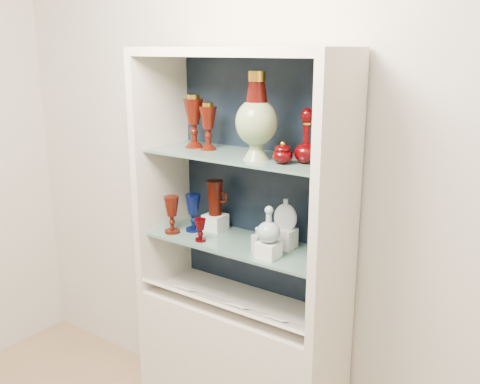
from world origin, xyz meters
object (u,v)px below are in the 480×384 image
Objects in this scene: lidded_bowl at (283,152)px; ruby_pitcher at (215,198)px; ruby_decanter_b at (306,137)px; clear_round_decanter at (269,225)px; pedestal_lamp_right at (208,126)px; cameo_medallion at (323,223)px; clear_square_bottle at (257,240)px; ruby_decanter_a at (307,133)px; ruby_goblet_tall at (172,215)px; flat_flask at (285,214)px; enamel_urn at (257,116)px; ruby_goblet_small at (200,230)px; cobalt_goblet at (193,213)px; pedestal_lamp_left at (194,121)px.

ruby_pitcher is at bearing 164.14° from lidded_bowl.
ruby_decanter_b is 0.41m from clear_round_decanter.
pedestal_lamp_right reaches higher than cameo_medallion.
pedestal_lamp_right is at bearing 167.59° from clear_square_bottle.
ruby_decanter_a is 1.38× the size of ruby_goblet_tall.
ruby_decanter_b is 1.09× the size of ruby_pitcher.
cameo_medallion is at bearing -25.29° from flat_flask.
enamel_urn is 3.88× the size of lidded_bowl.
enamel_urn is 3.03× the size of cameo_medallion.
ruby_goblet_small is at bearing -178.61° from flat_flask.
clear_square_bottle is at bearing -179.37° from lidded_bowl.
flat_flask is 0.14m from clear_round_decanter.
ruby_goblet_tall is at bearing -164.79° from ruby_decanter_b.
ruby_decanter_a is at bearing 0.49° from cobalt_goblet.
cameo_medallion is (0.12, -0.04, -0.35)m from ruby_decanter_b.
ruby_goblet_small is at bearing 176.01° from cameo_medallion.
ruby_decanter_b is at bearing -0.62° from flat_flask.
ruby_goblet_tall is 1.51× the size of cameo_medallion.
cameo_medallion is at bearing -8.04° from ruby_pitcher.
ruby_goblet_small is at bearing -81.34° from ruby_pitcher.
pedestal_lamp_right is 0.53m from ruby_decanter_a.
lidded_bowl is (0.55, -0.08, -0.08)m from pedestal_lamp_left.
ruby_goblet_small is 0.30m from clear_square_bottle.
cobalt_goblet is at bearing 173.38° from enamel_urn.
ruby_pitcher is (0.15, 0.16, 0.07)m from ruby_goblet_tall.
cameo_medallion reaches higher than ruby_goblet_tall.
pedestal_lamp_right reaches higher than ruby_decanter_b.
pedestal_lamp_left reaches higher than cameo_medallion.
ruby_pitcher reaches higher than clear_square_bottle.
pedestal_lamp_right is at bearing -5.46° from pedestal_lamp_left.
ruby_goblet_small is 0.38m from clear_round_decanter.
flat_flask is (0.56, 0.14, 0.07)m from ruby_goblet_tall.
lidded_bowl is 0.59m from ruby_goblet_small.
pedestal_lamp_left is 2.13× the size of clear_square_bottle.
ruby_goblet_tall is (-0.64, -0.17, -0.42)m from ruby_decanter_b.
clear_round_decanter is at bearing -110.68° from flat_flask.
enamel_urn is 0.56m from ruby_pitcher.
pedestal_lamp_right is 0.56m from clear_round_decanter.
ruby_decanter_b reaches higher than flat_flask.
lidded_bowl is 0.36m from cameo_medallion.
ruby_pitcher is (-0.49, -0.02, -0.35)m from ruby_decanter_b.
ruby_goblet_small is (-0.28, -0.05, -0.55)m from enamel_urn.
ruby_decanter_a is at bearing -168.00° from cameo_medallion.
clear_square_bottle is (0.33, -0.07, -0.47)m from pedestal_lamp_right.
flat_flask is 1.19× the size of cameo_medallion.
ruby_decanter_a reaches higher than ruby_goblet_small.
cobalt_goblet and ruby_goblet_tall have the same top height.
pedestal_lamp_right is 0.45m from cobalt_goblet.
ruby_goblet_small is at bearing -43.06° from pedestal_lamp_left.
ruby_goblet_small is (-0.45, -0.19, -0.46)m from ruby_decanter_b.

